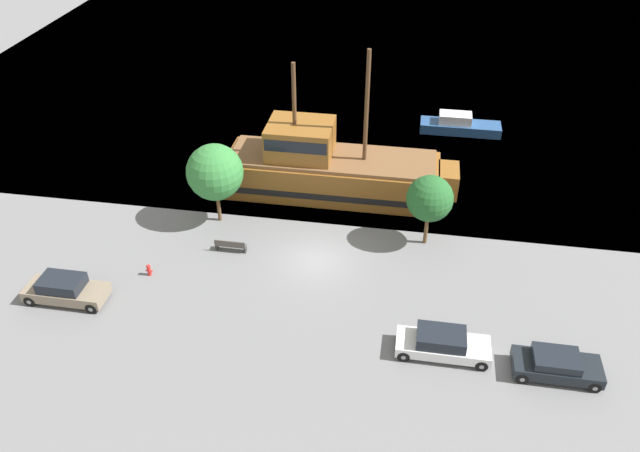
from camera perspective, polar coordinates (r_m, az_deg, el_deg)
name	(u,v)px	position (r m, az deg, el deg)	size (l,w,h in m)	color
ground_plane	(317,261)	(38.37, -0.29, -3.19)	(160.00, 160.00, 0.00)	slate
water_surface	(378,32)	(77.52, 5.36, 17.28)	(80.00, 80.00, 0.00)	teal
pirate_ship	(329,169)	(43.95, 0.83, 5.27)	(16.15, 4.69, 10.60)	brown
moored_boat_dockside	(459,125)	(54.10, 12.59, 8.98)	(6.63, 1.92, 1.62)	navy
parked_car_curb_front	(65,289)	(37.99, -22.28, -5.39)	(4.60, 1.85, 1.53)	#7F705B
parked_car_curb_mid	(442,344)	(32.83, 11.11, -10.50)	(4.76, 1.85, 1.45)	white
parked_car_curb_rear	(557,365)	(33.42, 20.81, -11.79)	(4.27, 1.88, 1.31)	black
fire_hydrant	(149,269)	(38.44, -15.38, -3.85)	(0.42, 0.25, 0.76)	red
bench_promenade_east	(230,245)	(39.26, -8.20, -1.76)	(1.96, 0.45, 0.85)	#4C4742
tree_row_east	(215,172)	(40.47, -9.59, 4.87)	(3.66, 3.66, 5.54)	brown
tree_row_mideast	(430,199)	(38.53, 10.01, 2.48)	(2.89, 2.89, 4.79)	brown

